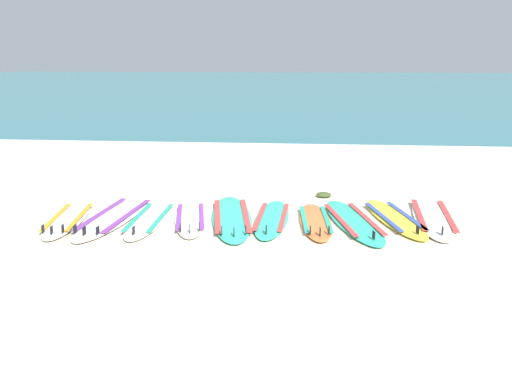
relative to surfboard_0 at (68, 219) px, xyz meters
The scene contains 14 objects.
ground_plane 3.01m from the surfboard_0, ahead, with size 80.00×80.00×0.00m, color beige.
sea 35.94m from the surfboard_0, 85.21° to the left, with size 80.00×60.00×0.10m, color teal.
wave_foam_strip 7.13m from the surfboard_0, 65.13° to the left, with size 80.00×1.31×0.11m, color white.
surfboard_0 is the anchor object (origin of this frame).
surfboard_1 0.72m from the surfboard_0, 16.11° to the left, with size 0.85×2.60×0.18m.
surfboard_2 1.30m from the surfboard_0, ahead, with size 0.54×2.09×0.18m.
surfboard_3 1.95m from the surfboard_0, ahead, with size 0.88×2.03×0.18m.
surfboard_4 2.60m from the surfboard_0, ahead, with size 1.05×2.59×0.18m.
surfboard_5 3.25m from the surfboard_0, ahead, with size 0.60×2.11×0.18m.
surfboard_6 3.93m from the surfboard_0, ahead, with size 0.62×1.97×0.18m.
surfboard_7 4.52m from the surfboard_0, ahead, with size 1.10×2.45×0.18m.
surfboard_8 5.21m from the surfboard_0, ahead, with size 1.01×2.24×0.18m.
surfboard_9 5.85m from the surfboard_0, ahead, with size 0.85×2.49×0.18m.
seaweed_clump_near_shoreline 4.49m from the surfboard_0, 23.78° to the left, with size 0.28×0.22×0.10m, color #384723.
Camera 1 is at (0.69, -7.97, 2.58)m, focal length 37.01 mm.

